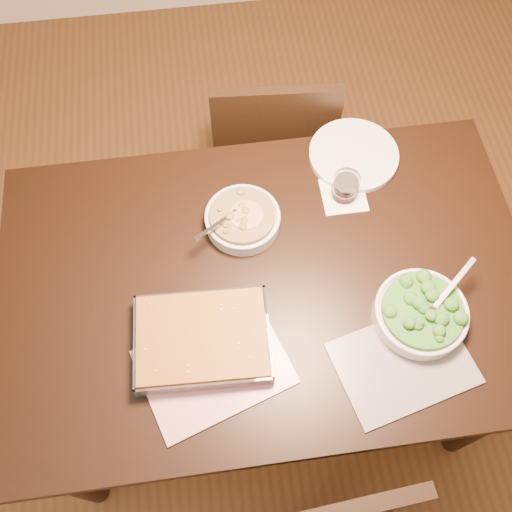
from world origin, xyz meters
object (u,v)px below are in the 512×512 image
(table, at_px, (266,295))
(chair_far, at_px, (271,144))
(wine_tumbler, at_px, (346,186))
(baking_dish, at_px, (203,339))
(stew_bowl, at_px, (243,219))
(dinner_plate, at_px, (354,155))
(broccoli_bowl, at_px, (420,313))

(table, xyz_separation_m, chair_far, (0.12, 0.65, -0.18))
(wine_tumbler, bearing_deg, baking_dish, -138.65)
(table, relative_size, stew_bowl, 6.83)
(wine_tumbler, bearing_deg, dinner_plate, 66.47)
(dinner_plate, bearing_deg, broccoli_bowl, -84.07)
(dinner_plate, xyz_separation_m, chair_far, (-0.19, 0.29, -0.28))
(stew_bowl, height_order, dinner_plate, stew_bowl)
(broccoli_bowl, distance_m, dinner_plate, 0.52)
(chair_far, bearing_deg, wine_tumbler, 112.09)
(table, distance_m, broccoli_bowl, 0.41)
(dinner_plate, distance_m, chair_far, 0.45)
(baking_dish, distance_m, dinner_plate, 0.70)
(stew_bowl, distance_m, dinner_plate, 0.39)
(broccoli_bowl, bearing_deg, chair_far, 106.83)
(wine_tumbler, height_order, chair_far, chair_far)
(baking_dish, bearing_deg, dinner_plate, 48.81)
(table, distance_m, wine_tumbler, 0.37)
(table, xyz_separation_m, broccoli_bowl, (0.36, -0.16, 0.13))
(broccoli_bowl, distance_m, chair_far, 0.90)
(wine_tumbler, bearing_deg, chair_far, 107.74)
(broccoli_bowl, bearing_deg, table, 156.75)
(stew_bowl, relative_size, baking_dish, 0.61)
(table, height_order, wine_tumbler, wine_tumbler)
(table, relative_size, wine_tumbler, 17.11)
(chair_far, bearing_deg, stew_bowl, 76.11)
(stew_bowl, xyz_separation_m, dinner_plate, (0.35, 0.18, -0.02))
(baking_dish, bearing_deg, wine_tumbler, 43.95)
(dinner_plate, bearing_deg, baking_dish, -133.80)
(table, height_order, stew_bowl, stew_bowl)
(table, relative_size, broccoli_bowl, 6.00)
(stew_bowl, bearing_deg, broccoli_bowl, -39.52)
(wine_tumbler, bearing_deg, stew_bowl, -169.41)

